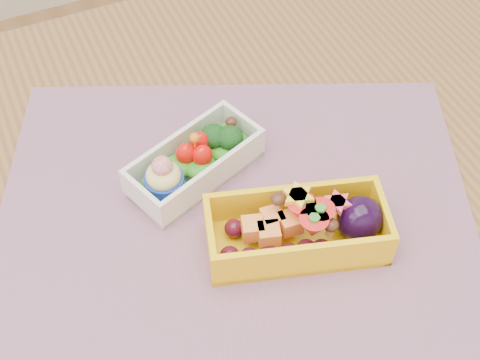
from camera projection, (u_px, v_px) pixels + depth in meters
name	position (u px, v px, depth m)	size (l,w,h in m)	color
table	(256.00, 262.00, 0.77)	(1.20, 0.80, 0.75)	brown
placemat	(235.00, 209.00, 0.69)	(0.48, 0.37, 0.00)	gray
bento_white	(194.00, 162.00, 0.70)	(0.16, 0.11, 0.06)	white
bento_yellow	(301.00, 228.00, 0.64)	(0.19, 0.12, 0.06)	yellow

